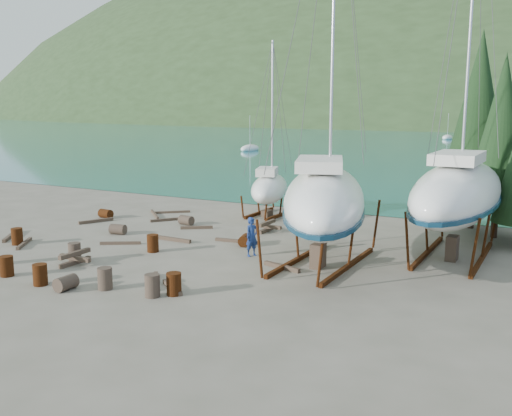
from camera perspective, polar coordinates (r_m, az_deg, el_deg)
The scene contains 41 objects.
ground at distance 27.53m, azimuth -7.38°, elevation -5.05°, with size 600.00×600.00×0.00m, color #625C4D.
far_house_left at distance 224.62m, azimuth 9.12°, elevation 8.91°, with size 6.60×5.60×5.60m.
far_house_center at distance 214.46m, azimuth 19.34°, elevation 8.42°, with size 6.60×5.60×5.60m.
cypress_near_right at distance 33.60m, azimuth 23.33°, elevation 6.95°, with size 3.60×3.60×10.00m.
cypress_back_left at distance 35.74m, azimuth 21.33°, elevation 8.63°, with size 4.14×4.14×11.50m.
moored_boat_left at distance 93.64m, azimuth -0.61°, elevation 5.96°, with size 2.00×5.00×6.05m.
moored_boat_far at distance 133.72m, azimuth 18.58°, elevation 6.69°, with size 2.00×5.00×6.05m.
large_sailboat_near at distance 25.86m, azimuth 6.83°, elevation 0.93°, with size 7.58×12.58×19.08m.
large_sailboat_far at distance 28.53m, azimuth 19.53°, elevation 1.51°, with size 3.66×12.36×19.51m.
small_sailboat_shore at distance 37.67m, azimuth 1.35°, elevation 2.03°, with size 4.52×7.42×11.34m.
worker at distance 27.59m, azimuth -0.41°, elevation -2.89°, with size 0.70×0.46×1.91m, color navy.
drum_1 at distance 23.93m, azimuth -18.48°, elevation -7.12°, with size 0.58×0.58×0.88m, color #2D2823.
drum_2 at distance 38.36m, azimuth -14.80°, elevation -0.55°, with size 0.58×0.58×0.88m, color #4E260D.
drum_3 at distance 24.87m, azimuth -20.78°, elevation -6.25°, with size 0.58×0.58×0.88m, color #4E260D.
drum_4 at distance 36.14m, azimuth 4.19°, elevation -0.88°, with size 0.58×0.58×0.88m, color #4E260D.
drum_5 at distance 23.54m, azimuth -14.87°, elevation -6.83°, with size 0.58×0.58×0.88m, color #2D2823.
drum_6 at distance 29.79m, azimuth -1.11°, elevation -3.23°, with size 0.58×0.58×0.88m, color #4E260D.
drum_7 at distance 22.32m, azimuth -8.21°, elevation -7.53°, with size 0.58×0.58×0.88m, color #4E260D.
drum_8 at distance 32.50m, azimuth -22.78°, elevation -2.63°, with size 0.58×0.58×0.88m, color #4E260D.
drum_9 at distance 35.21m, azimuth -6.99°, elevation -1.22°, with size 0.58×0.58×0.88m, color #2D2823.
drum_13 at distance 26.70m, azimuth -23.68°, elevation -5.34°, with size 0.58×0.58×0.88m, color #4E260D.
drum_14 at distance 28.94m, azimuth -10.28°, elevation -3.49°, with size 0.58×0.58×0.88m, color #4E260D.
drum_15 at distance 33.32m, azimuth -13.64°, elevation -2.08°, with size 0.58×0.58×0.88m, color #2D2823.
drum_16 at distance 28.12m, azimuth -17.69°, elevation -4.21°, with size 0.58×0.58×0.88m, color #2D2823.
drum_17 at distance 22.25m, azimuth -10.33°, elevation -7.64°, with size 0.58×0.58×0.88m, color #2D2823.
timber_0 at distance 39.27m, azimuth -8.37°, elevation -0.40°, with size 0.14×2.43×0.14m, color brown.
timber_1 at distance 25.65m, azimuth 2.60°, elevation -5.89°, with size 0.19×2.00×0.19m, color brown.
timber_2 at distance 37.11m, azimuth -15.70°, elevation -1.25°, with size 0.19×2.23×0.19m, color brown.
timber_4 at distance 34.02m, azimuth -5.95°, elevation -1.95°, with size 0.17×1.91×0.17m, color brown.
timber_5 at distance 24.00m, azimuth -10.28°, elevation -7.22°, with size 0.16×2.33×0.16m, color brown.
timber_6 at distance 35.96m, azimuth 6.27°, elevation -1.28°, with size 0.19×1.81×0.19m, color brown.
timber_7 at distance 23.07m, azimuth -8.38°, elevation -7.86°, with size 0.17×1.87×0.17m, color brown.
timber_8 at distance 31.16m, azimuth -8.29°, elevation -3.11°, with size 0.19×2.30×0.19m, color brown.
timber_10 at distance 30.51m, azimuth -1.97°, elevation -3.31°, with size 0.16×2.44×0.16m, color brown.
timber_11 at distance 30.89m, azimuth -13.41°, elevation -3.43°, with size 0.15×2.13×0.15m, color brown.
timber_12 at distance 32.31m, azimuth -22.16°, elevation -3.31°, with size 0.17×2.29×0.17m, color brown.
timber_14 at distance 34.59m, azimuth -23.27°, elevation -2.52°, with size 0.18×2.92×0.18m, color brown.
timber_15 at distance 38.63m, azimuth -10.10°, elevation -0.62°, with size 0.15×2.98×0.15m, color brown.
timber_17 at distance 36.62m, azimuth -8.94°, elevation -1.16°, with size 0.16×2.09×0.16m, color brown.
timber_pile_fore at distance 27.58m, azimuth -17.65°, elevation -4.78°, with size 1.80×1.80×0.60m.
timber_pile_aft at distance 33.10m, azimuth 1.12°, elevation -1.85°, with size 1.80×1.80×0.60m.
Camera 1 is at (15.75, -21.42, 7.16)m, focal length 40.00 mm.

